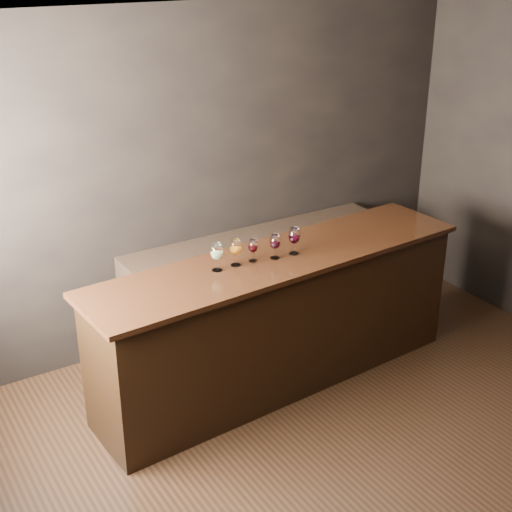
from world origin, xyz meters
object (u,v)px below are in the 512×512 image
glass_red_b (275,242)px  glass_amber (236,248)px  bar_counter (279,322)px  glass_white (217,252)px  glass_red_a (253,247)px  glass_red_c (294,236)px  back_bar_shelf (256,280)px

glass_red_b → glass_amber: bearing=171.6°
bar_counter → glass_white: glass_white is taller
bar_counter → glass_red_a: 0.71m
glass_red_a → glass_red_c: size_ratio=0.81×
bar_counter → glass_amber: glass_amber is taller
back_bar_shelf → glass_amber: glass_amber is taller
glass_red_a → glass_red_c: bearing=-8.6°
bar_counter → glass_red_c: (0.11, -0.02, 0.70)m
bar_counter → back_bar_shelf: bearing=65.5°
glass_white → glass_amber: (0.16, 0.01, -0.00)m
glass_red_b → glass_red_a: bearing=165.8°
glass_amber → glass_red_c: (0.47, -0.05, 0.01)m
back_bar_shelf → glass_white: glass_white is taller
back_bar_shelf → glass_red_b: 1.22m
glass_white → glass_red_a: (0.30, 0.00, -0.02)m
glass_red_b → bar_counter: bearing=10.1°
glass_white → glass_amber: size_ratio=1.03×
glass_amber → glass_red_b: bearing=-8.4°
back_bar_shelf → glass_red_b: size_ratio=13.16×
glass_amber → glass_red_c: bearing=-6.5°
bar_counter → glass_red_a: size_ratio=17.48×
bar_counter → glass_red_c: size_ratio=14.24×
back_bar_shelf → glass_red_b: glass_red_b is taller
bar_counter → back_bar_shelf: (0.33, 0.86, -0.08)m
glass_amber → glass_red_a: glass_amber is taller
bar_counter → back_bar_shelf: 0.92m
glass_white → bar_counter: bearing=-3.3°
bar_counter → glass_amber: 0.78m
glass_red_c → glass_amber: bearing=173.5°
glass_white → glass_red_b: 0.47m
glass_white → glass_amber: 0.16m
glass_amber → glass_red_a: (0.14, -0.00, -0.02)m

